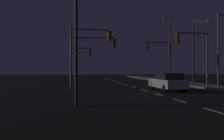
{
  "coord_description": "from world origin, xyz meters",
  "views": [
    {
      "loc": [
        -6.87,
        -3.45,
        2.07
      ],
      "look_at": [
        -1.74,
        28.02,
        1.72
      ],
      "focal_mm": 45.87,
      "sensor_mm": 36.0,
      "label": 1
    }
  ],
  "objects_px": {
    "street_lamp_mid_block": "(196,46)",
    "traffic_light_near_right": "(194,48)",
    "traffic_light_far_center": "(91,50)",
    "traffic_light_far_right": "(80,57)",
    "street_lamp_across_street": "(77,16)",
    "street_lamp_corner": "(169,44)",
    "traffic_light_near_left": "(160,53)",
    "traffic_light_far_left": "(89,46)",
    "car": "(168,82)",
    "street_lamp_far_end": "(222,43)"
  },
  "relations": [
    {
      "from": "street_lamp_mid_block",
      "to": "street_lamp_corner",
      "type": "bearing_deg",
      "value": 100.13
    },
    {
      "from": "traffic_light_near_right",
      "to": "traffic_light_far_right",
      "type": "height_order",
      "value": "traffic_light_near_right"
    },
    {
      "from": "traffic_light_near_right",
      "to": "street_lamp_corner",
      "type": "distance_m",
      "value": 10.75
    },
    {
      "from": "traffic_light_near_right",
      "to": "street_lamp_far_end",
      "type": "distance_m",
      "value": 2.54
    },
    {
      "from": "traffic_light_far_center",
      "to": "traffic_light_far_right",
      "type": "xyz_separation_m",
      "value": [
        -0.6,
        11.77,
        -0.3
      ]
    },
    {
      "from": "street_lamp_mid_block",
      "to": "street_lamp_far_end",
      "type": "bearing_deg",
      "value": -92.92
    },
    {
      "from": "traffic_light_far_left",
      "to": "traffic_light_near_right",
      "type": "xyz_separation_m",
      "value": [
        10.06,
        -0.0,
        -0.06
      ]
    },
    {
      "from": "car",
      "to": "traffic_light_far_center",
      "type": "height_order",
      "value": "traffic_light_far_center"
    },
    {
      "from": "traffic_light_far_center",
      "to": "street_lamp_corner",
      "type": "distance_m",
      "value": 13.19
    },
    {
      "from": "street_lamp_across_street",
      "to": "street_lamp_corner",
      "type": "bearing_deg",
      "value": 58.25
    },
    {
      "from": "traffic_light_far_right",
      "to": "street_lamp_far_end",
      "type": "relative_size",
      "value": 0.72
    },
    {
      "from": "traffic_light_near_left",
      "to": "street_lamp_across_street",
      "type": "height_order",
      "value": "street_lamp_across_street"
    },
    {
      "from": "street_lamp_mid_block",
      "to": "street_lamp_across_street",
      "type": "bearing_deg",
      "value": -132.91
    },
    {
      "from": "traffic_light_far_center",
      "to": "traffic_light_near_left",
      "type": "bearing_deg",
      "value": 32.98
    },
    {
      "from": "traffic_light_near_right",
      "to": "traffic_light_far_center",
      "type": "relative_size",
      "value": 1.02
    },
    {
      "from": "car",
      "to": "traffic_light_far_left",
      "type": "height_order",
      "value": "traffic_light_far_left"
    },
    {
      "from": "street_lamp_far_end",
      "to": "street_lamp_mid_block",
      "type": "bearing_deg",
      "value": 87.08
    },
    {
      "from": "traffic_light_near_left",
      "to": "street_lamp_far_end",
      "type": "bearing_deg",
      "value": -77.54
    },
    {
      "from": "street_lamp_mid_block",
      "to": "traffic_light_near_left",
      "type": "bearing_deg",
      "value": 118.92
    },
    {
      "from": "traffic_light_far_left",
      "to": "traffic_light_far_center",
      "type": "xyz_separation_m",
      "value": [
        0.51,
        3.45,
        -0.21
      ]
    },
    {
      "from": "traffic_light_far_center",
      "to": "street_lamp_corner",
      "type": "xyz_separation_m",
      "value": [
        11.01,
        7.13,
        1.38
      ]
    },
    {
      "from": "traffic_light_far_center",
      "to": "street_lamp_corner",
      "type": "relative_size",
      "value": 0.62
    },
    {
      "from": "traffic_light_near_left",
      "to": "street_lamp_mid_block",
      "type": "height_order",
      "value": "street_lamp_mid_block"
    },
    {
      "from": "traffic_light_near_left",
      "to": "street_lamp_mid_block",
      "type": "relative_size",
      "value": 0.74
    },
    {
      "from": "traffic_light_far_left",
      "to": "street_lamp_corner",
      "type": "relative_size",
      "value": 0.67
    },
    {
      "from": "car",
      "to": "traffic_light_near_left",
      "type": "distance_m",
      "value": 13.03
    },
    {
      "from": "street_lamp_mid_block",
      "to": "traffic_light_near_right",
      "type": "bearing_deg",
      "value": -118.09
    },
    {
      "from": "traffic_light_far_center",
      "to": "car",
      "type": "bearing_deg",
      "value": -45.67
    },
    {
      "from": "traffic_light_near_right",
      "to": "street_lamp_corner",
      "type": "height_order",
      "value": "street_lamp_corner"
    },
    {
      "from": "traffic_light_near_left",
      "to": "traffic_light_far_left",
      "type": "height_order",
      "value": "traffic_light_far_left"
    },
    {
      "from": "traffic_light_far_center",
      "to": "street_lamp_across_street",
      "type": "distance_m",
      "value": 13.97
    },
    {
      "from": "traffic_light_near_right",
      "to": "street_lamp_corner",
      "type": "bearing_deg",
      "value": 82.12
    },
    {
      "from": "street_lamp_corner",
      "to": "street_lamp_far_end",
      "type": "xyz_separation_m",
      "value": [
        0.75,
        -11.76,
        -0.83
      ]
    },
    {
      "from": "traffic_light_far_center",
      "to": "traffic_light_near_right",
      "type": "bearing_deg",
      "value": -19.86
    },
    {
      "from": "traffic_light_near_right",
      "to": "car",
      "type": "bearing_deg",
      "value": -143.19
    },
    {
      "from": "traffic_light_near_left",
      "to": "street_lamp_corner",
      "type": "xyz_separation_m",
      "value": [
        1.62,
        1.03,
        1.32
      ]
    },
    {
      "from": "traffic_light_far_right",
      "to": "car",
      "type": "bearing_deg",
      "value": -69.82
    },
    {
      "from": "traffic_light_near_right",
      "to": "street_lamp_mid_block",
      "type": "xyz_separation_m",
      "value": [
        2.51,
        4.71,
        0.56
      ]
    },
    {
      "from": "traffic_light_near_left",
      "to": "traffic_light_far_center",
      "type": "relative_size",
      "value": 1.0
    },
    {
      "from": "traffic_light_far_left",
      "to": "street_lamp_across_street",
      "type": "bearing_deg",
      "value": -97.86
    },
    {
      "from": "traffic_light_far_center",
      "to": "street_lamp_across_street",
      "type": "relative_size",
      "value": 0.65
    },
    {
      "from": "traffic_light_near_left",
      "to": "traffic_light_near_right",
      "type": "xyz_separation_m",
      "value": [
        0.16,
        -9.54,
        0.09
      ]
    },
    {
      "from": "traffic_light_far_center",
      "to": "traffic_light_far_right",
      "type": "relative_size",
      "value": 1.06
    },
    {
      "from": "traffic_light_near_left",
      "to": "traffic_light_far_right",
      "type": "bearing_deg",
      "value": 150.39
    },
    {
      "from": "car",
      "to": "street_lamp_far_end",
      "type": "distance_m",
      "value": 6.92
    },
    {
      "from": "street_lamp_mid_block",
      "to": "street_lamp_corner",
      "type": "xyz_separation_m",
      "value": [
        -1.05,
        5.87,
        0.67
      ]
    },
    {
      "from": "traffic_light_near_right",
      "to": "traffic_light_far_center",
      "type": "distance_m",
      "value": 10.15
    },
    {
      "from": "traffic_light_far_left",
      "to": "street_lamp_far_end",
      "type": "bearing_deg",
      "value": -5.51
    },
    {
      "from": "traffic_light_far_left",
      "to": "traffic_light_near_right",
      "type": "relative_size",
      "value": 1.05
    },
    {
      "from": "traffic_light_far_center",
      "to": "street_lamp_mid_block",
      "type": "relative_size",
      "value": 0.74
    }
  ]
}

